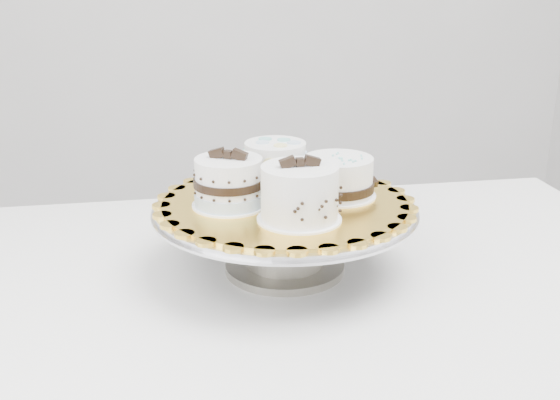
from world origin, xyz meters
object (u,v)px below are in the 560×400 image
object	(u,v)px
cake_dots	(275,164)
cake_stand	(285,226)
table	(306,318)
cake_ribbon	(339,178)
cake_board	(285,203)
cake_swirl	(300,195)
cake_banded	(229,184)

from	to	relation	value
cake_dots	cake_stand	bearing A→B (deg)	-114.91
table	cake_stand	xyz separation A→B (m)	(-0.03, 0.03, 0.15)
cake_dots	cake_ribbon	size ratio (longest dim) A/B	1.00
table	cake_ribbon	size ratio (longest dim) A/B	10.47
table	cake_dots	size ratio (longest dim) A/B	10.52
cake_stand	cake_dots	xyz separation A→B (m)	(0.01, 0.08, 0.08)
cake_stand	cake_board	world-z (taller)	cake_board
table	cake_stand	size ratio (longest dim) A/B	3.23
table	cake_dots	bearing A→B (deg)	107.74
cake_swirl	cake_dots	world-z (taller)	cake_swirl
cake_stand	cake_dots	world-z (taller)	cake_dots
table	cake_banded	xyz separation A→B (m)	(-0.11, 0.03, 0.23)
cake_banded	cake_dots	world-z (taller)	cake_banded
cake_board	cake_banded	distance (m)	0.09
cake_ribbon	cake_board	bearing A→B (deg)	177.65
cake_board	cake_ribbon	world-z (taller)	cake_ribbon
cake_board	cake_dots	xyz separation A→B (m)	(0.01, 0.08, 0.04)
cake_swirl	cake_dots	size ratio (longest dim) A/B	0.97
cake_board	cake_banded	world-z (taller)	cake_banded
cake_stand	cake_board	bearing A→B (deg)	153.43
cake_dots	cake_ribbon	xyz separation A→B (m)	(0.08, -0.08, -0.01)
cake_board	cake_dots	world-z (taller)	cake_dots
cake_stand	cake_board	xyz separation A→B (m)	(-0.00, 0.00, 0.04)
cake_banded	cake_ribbon	bearing A→B (deg)	32.10
table	cake_banded	world-z (taller)	cake_banded
cake_dots	cake_ribbon	bearing A→B (deg)	-63.64
cake_swirl	cake_banded	size ratio (longest dim) A/B	0.87
cake_banded	table	bearing A→B (deg)	17.72
cake_banded	cake_ribbon	world-z (taller)	cake_banded
cake_board	cake_dots	bearing A→B (deg)	83.83
cake_board	cake_swirl	bearing A→B (deg)	-93.31
cake_board	cake_swirl	xyz separation A→B (m)	(-0.00, -0.08, 0.04)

